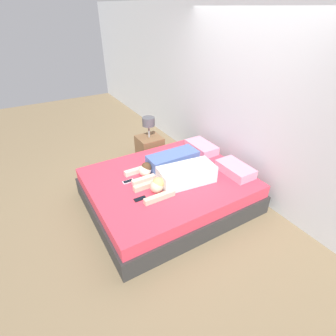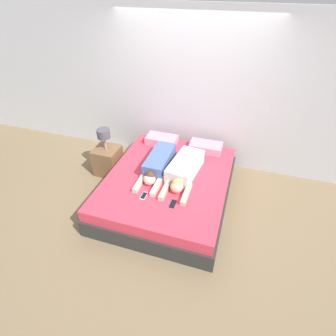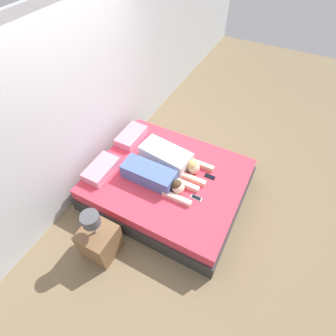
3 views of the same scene
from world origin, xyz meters
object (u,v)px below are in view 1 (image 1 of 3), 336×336
Objects in this scene: pillow_head_left at (201,147)px; nightstand at (150,147)px; bed at (168,190)px; cell_phone_left at (128,181)px; person_right at (181,177)px; cell_phone_right at (140,199)px; pillow_head_right at (235,169)px; person_left at (167,162)px.

pillow_head_left is 1.02m from nightstand.
cell_phone_left is at bearing -109.05° from bed.
cell_phone_right is at bearing -87.81° from person_right.
person_right is at bearing 92.19° from cell_phone_right.
pillow_head_left and pillow_head_right have the same top height.
nightstand is (-1.45, 0.26, -0.27)m from person_right.
person_left is 0.64m from cell_phone_left.
pillow_head_left is 1.00× the size of pillow_head_right.
pillow_head_right is 0.98m from person_left.
person_right is at bearing 56.10° from cell_phone_left.
pillow_head_left is 1.02m from person_right.
cell_phone_right is (0.02, -0.63, -0.11)m from person_right.
person_left is at bearing 91.43° from cell_phone_left.
pillow_head_right is 1.73m from nightstand.
person_right reaches higher than pillow_head_left.
pillow_head_left reaches higher than cell_phone_right.
person_right is 1.28× the size of nightstand.
cell_phone_left is at bearing -39.46° from nightstand.
bed is 1.01m from pillow_head_left.
pillow_head_left is at bearing 98.83° from cell_phone_left.
cell_phone_right is (0.44, -0.66, -0.10)m from person_left.
person_right is 1.50m from nightstand.
bed is 0.41m from person_right.
cell_phone_left is (0.02, -0.63, -0.10)m from person_left.
cell_phone_left is (0.22, -1.40, -0.06)m from pillow_head_left.
pillow_head_right is at bearing 83.90° from cell_phone_right.
pillow_head_right is 0.63× the size of nightstand.
nightstand reaches higher than person_left.
nightstand is (-1.23, 0.34, 0.07)m from bed.
pillow_head_right is 0.49× the size of person_right.
person_left is at bearing -12.51° from nightstand.
cell_phone_left is at bearing -88.57° from person_left.
pillow_head_left is 0.80m from person_left.
nightstand is at bearing 169.83° from person_right.
person_right is (-0.18, -0.80, 0.05)m from pillow_head_right.
person_right reaches higher than person_left.
pillow_head_left is 0.50× the size of person_left.
cell_phone_right is (0.65, -1.43, -0.06)m from pillow_head_left.
person_left is (-0.20, 0.11, 0.34)m from bed.
pillow_head_right is 1.44m from cell_phone_right.
bed is 1.01m from pillow_head_right.
cell_phone_left reaches higher than bed.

